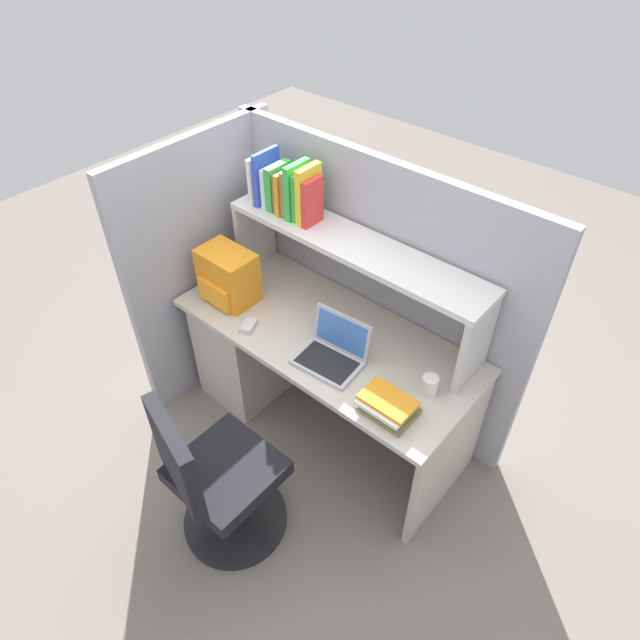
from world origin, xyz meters
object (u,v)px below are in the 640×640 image
object	(u,v)px
backpack	(227,276)
laptop	(333,351)
computer_mouse	(249,326)
paper_cup	(430,385)
office_chair	(217,484)

from	to	relation	value
backpack	laptop	bearing A→B (deg)	0.37
computer_mouse	paper_cup	bearing A→B (deg)	-9.14
laptop	backpack	size ratio (longest dim) A/B	1.10
backpack	paper_cup	bearing A→B (deg)	6.16
laptop	computer_mouse	bearing A→B (deg)	-166.38
laptop	office_chair	xyz separation A→B (m)	(-0.10, -0.71, -0.39)
backpack	computer_mouse	xyz separation A→B (m)	(0.26, -0.11, -0.13)
office_chair	paper_cup	bearing A→B (deg)	-108.20
paper_cup	office_chair	xyz separation A→B (m)	(-0.56, -0.84, -0.38)
laptop	backpack	bearing A→B (deg)	-179.63
laptop	paper_cup	distance (m)	0.48
backpack	office_chair	distance (m)	1.06
laptop	office_chair	size ratio (longest dim) A/B	0.36
laptop	paper_cup	world-z (taller)	laptop
paper_cup	office_chair	bearing A→B (deg)	-123.93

